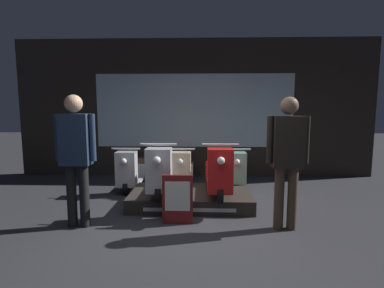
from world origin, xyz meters
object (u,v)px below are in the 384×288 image
(scooter_backrow_0, at_px, (133,171))
(scooter_backrow_1, at_px, (183,171))
(scooter_backrow_2, at_px, (233,172))
(person_left_browsing, at_px, (76,151))
(person_right_browsing, at_px, (287,153))
(price_sign_board, at_px, (178,199))
(scooter_display_right, at_px, (218,173))
(scooter_display_left, at_px, (164,173))

(scooter_backrow_0, distance_m, scooter_backrow_1, 1.02)
(scooter_backrow_2, bearing_deg, scooter_backrow_1, 180.00)
(scooter_backrow_0, bearing_deg, person_left_browsing, -97.94)
(person_right_browsing, bearing_deg, person_left_browsing, -180.00)
(person_left_browsing, bearing_deg, scooter_backrow_2, 41.40)
(price_sign_board, bearing_deg, scooter_backrow_2, 63.24)
(scooter_backrow_2, xyz_separation_m, price_sign_board, (-0.96, -1.91, 0.02))
(scooter_backrow_2, distance_m, person_right_browsing, 2.22)
(scooter_backrow_1, height_order, person_left_browsing, person_left_browsing)
(scooter_backrow_1, distance_m, person_right_browsing, 2.64)
(person_left_browsing, xyz_separation_m, price_sign_board, (1.36, 0.14, -0.70))
(scooter_backrow_0, height_order, person_left_browsing, person_left_browsing)
(scooter_backrow_0, distance_m, person_right_browsing, 3.33)
(scooter_display_right, distance_m, person_right_browsing, 1.33)
(scooter_backrow_2, bearing_deg, person_left_browsing, -138.60)
(scooter_display_right, height_order, price_sign_board, scooter_display_right)
(scooter_backrow_1, relative_size, price_sign_board, 2.26)
(scooter_display_right, relative_size, scooter_backrow_1, 1.00)
(price_sign_board, bearing_deg, scooter_backrow_1, 91.64)
(price_sign_board, bearing_deg, scooter_display_right, 51.82)
(scooter_display_right, bearing_deg, scooter_backrow_2, 72.62)
(scooter_backrow_2, relative_size, person_left_browsing, 0.88)
(scooter_backrow_0, bearing_deg, scooter_backrow_2, 0.00)
(scooter_backrow_1, relative_size, scooter_backrow_2, 1.00)
(scooter_display_left, height_order, scooter_backrow_1, scooter_display_left)
(person_left_browsing, bearing_deg, scooter_backrow_0, 82.06)
(scooter_display_left, relative_size, price_sign_board, 2.26)
(scooter_display_left, xyz_separation_m, scooter_backrow_0, (-0.78, 1.14, -0.23))
(scooter_backrow_0, distance_m, scooter_backrow_2, 2.03)
(scooter_backrow_2, bearing_deg, price_sign_board, -116.76)
(scooter_display_left, height_order, scooter_backrow_2, scooter_display_left)
(person_right_browsing, bearing_deg, scooter_backrow_0, 141.11)
(scooter_backrow_1, xyz_separation_m, person_left_browsing, (-1.30, -2.04, 0.72))
(scooter_backrow_0, relative_size, person_left_browsing, 0.88)
(scooter_display_left, distance_m, scooter_backrow_0, 1.39)
(scooter_backrow_0, relative_size, scooter_backrow_2, 1.00)
(scooter_display_right, distance_m, price_sign_board, 1.00)
(scooter_display_left, bearing_deg, scooter_backrow_2, 42.12)
(scooter_backrow_0, xyz_separation_m, scooter_backrow_2, (2.03, 0.00, 0.00))
(scooter_display_right, height_order, scooter_backrow_2, scooter_display_right)
(scooter_backrow_2, bearing_deg, scooter_backrow_0, 180.00)
(person_right_browsing, bearing_deg, scooter_display_left, 152.69)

